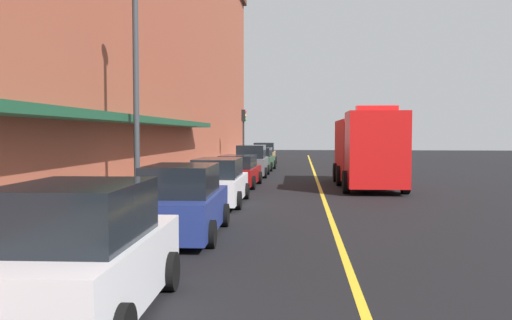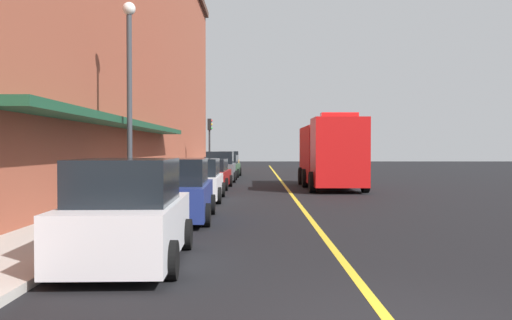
{
  "view_description": "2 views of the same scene",
  "coord_description": "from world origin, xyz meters",
  "views": [
    {
      "loc": [
        -0.94,
        -3.38,
        2.59
      ],
      "look_at": [
        -2.42,
        14.04,
        1.72
      ],
      "focal_mm": 36.6,
      "sensor_mm": 36.0,
      "label": 1
    },
    {
      "loc": [
        -1.63,
        -6.27,
        2.11
      ],
      "look_at": [
        -1.5,
        28.92,
        1.35
      ],
      "focal_mm": 38.03,
      "sensor_mm": 36.0,
      "label": 2
    }
  ],
  "objects": [
    {
      "name": "parked_car_1",
      "position": [
        -3.9,
        9.52,
        0.85
      ],
      "size": [
        2.11,
        4.5,
        1.82
      ],
      "rotation": [
        0.0,
        0.0,
        1.6
      ],
      "color": "navy",
      "rests_on": "ground"
    },
    {
      "name": "lane_center_stripe",
      "position": [
        0.0,
        25.0,
        0.0
      ],
      "size": [
        0.16,
        70.0,
        0.01
      ],
      "primitive_type": "cube",
      "color": "gold",
      "rests_on": "ground"
    },
    {
      "name": "brick_building_left",
      "position": [
        -13.61,
        24.0,
        8.83
      ],
      "size": [
        13.59,
        64.0,
        17.64
      ],
      "color": "brown",
      "rests_on": "ground"
    },
    {
      "name": "traffic_light_near",
      "position": [
        -5.29,
        36.47,
        3.16
      ],
      "size": [
        0.38,
        0.36,
        4.3
      ],
      "color": "#232326",
      "rests_on": "sidewalk_left"
    },
    {
      "name": "ground_plane",
      "position": [
        0.0,
        25.0,
        0.0
      ],
      "size": [
        112.0,
        112.0,
        0.0
      ],
      "primitive_type": "plane",
      "color": "black"
    },
    {
      "name": "parking_meter_1",
      "position": [
        -5.35,
        35.64,
        1.06
      ],
      "size": [
        0.14,
        0.18,
        1.33
      ],
      "color": "#4C4C51",
      "rests_on": "sidewalk_left"
    },
    {
      "name": "parked_car_2",
      "position": [
        -3.93,
        15.61,
        0.8
      ],
      "size": [
        1.99,
        4.71,
        1.7
      ],
      "rotation": [
        0.0,
        0.0,
        1.58
      ],
      "color": "silver",
      "rests_on": "ground"
    },
    {
      "name": "parked_car_3",
      "position": [
        -3.97,
        22.04,
        0.73
      ],
      "size": [
        2.08,
        4.64,
        1.55
      ],
      "rotation": [
        0.0,
        0.0,
        1.54
      ],
      "color": "maroon",
      "rests_on": "ground"
    },
    {
      "name": "parking_meter_0",
      "position": [
        -5.35,
        33.31,
        1.06
      ],
      "size": [
        0.14,
        0.18,
        1.33
      ],
      "color": "#4C4C51",
      "rests_on": "sidewalk_left"
    },
    {
      "name": "parked_car_6",
      "position": [
        -3.95,
        40.1,
        0.87
      ],
      "size": [
        2.15,
        4.87,
        1.87
      ],
      "rotation": [
        0.0,
        0.0,
        1.6
      ],
      "color": "#A5844C",
      "rests_on": "ground"
    },
    {
      "name": "parked_car_0",
      "position": [
        -3.97,
        3.58,
        0.89
      ],
      "size": [
        2.2,
        4.28,
        1.92
      ],
      "rotation": [
        0.0,
        0.0,
        1.6
      ],
      "color": "silver",
      "rests_on": "ground"
    },
    {
      "name": "street_lamp_left",
      "position": [
        -5.95,
        12.25,
        4.4
      ],
      "size": [
        0.44,
        0.44,
        6.94
      ],
      "color": "#33383D",
      "rests_on": "sidewalk_left"
    },
    {
      "name": "fire_truck",
      "position": [
        2.3,
        22.33,
        1.81
      ],
      "size": [
        2.9,
        8.19,
        3.8
      ],
      "rotation": [
        0.0,
        0.0,
        -1.56
      ],
      "color": "red",
      "rests_on": "ground"
    },
    {
      "name": "parked_car_5",
      "position": [
        -3.87,
        33.84,
        0.76
      ],
      "size": [
        2.25,
        4.31,
        1.62
      ],
      "rotation": [
        0.0,
        0.0,
        1.53
      ],
      "color": "#2D5133",
      "rests_on": "ground"
    },
    {
      "name": "parked_car_4",
      "position": [
        -3.9,
        28.22,
        0.88
      ],
      "size": [
        2.03,
        4.33,
        1.91
      ],
      "rotation": [
        0.0,
        0.0,
        1.57
      ],
      "color": "#595B60",
      "rests_on": "ground"
    },
    {
      "name": "sidewalk_left",
      "position": [
        -6.2,
        25.0,
        0.07
      ],
      "size": [
        2.4,
        70.0,
        0.15
      ],
      "primitive_type": "cube",
      "color": "#ADA8A0",
      "rests_on": "ground"
    }
  ]
}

